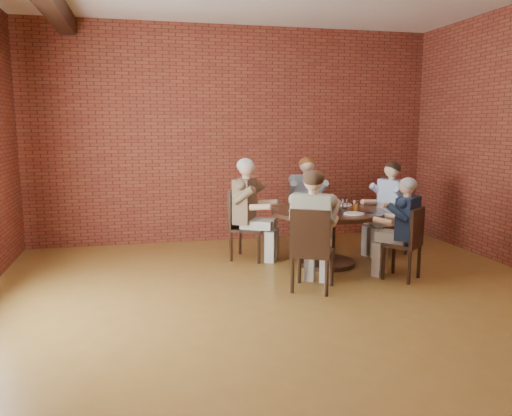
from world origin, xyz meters
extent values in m
plane|color=olive|center=(0.00, 0.00, 0.00)|extent=(7.00, 7.00, 0.00)
plane|color=brown|center=(0.00, 3.50, 1.70)|extent=(7.00, 0.00, 7.00)
cylinder|color=black|center=(0.90, 1.69, 0.03)|extent=(0.75, 0.75, 0.06)
cylinder|color=black|center=(0.90, 1.69, 0.35)|extent=(0.21, 0.21, 0.64)
cylinder|color=#331E12|center=(0.90, 1.69, 0.72)|extent=(1.50, 1.50, 0.05)
cube|color=black|center=(1.97, 2.04, 0.43)|extent=(0.54, 0.54, 0.04)
cube|color=black|center=(2.15, 2.10, 0.70)|extent=(0.17, 0.42, 0.49)
cylinder|color=black|center=(1.73, 2.16, 0.21)|extent=(0.04, 0.04, 0.41)
cylinder|color=black|center=(1.85, 1.80, 0.21)|extent=(0.04, 0.04, 0.41)
cylinder|color=black|center=(2.09, 2.27, 0.21)|extent=(0.04, 0.04, 0.41)
cylinder|color=black|center=(2.20, 1.92, 0.21)|extent=(0.04, 0.04, 0.41)
cube|color=black|center=(0.94, 2.66, 0.43)|extent=(0.47, 0.47, 0.04)
cube|color=black|center=(0.95, 2.86, 0.71)|extent=(0.45, 0.06, 0.51)
cylinder|color=black|center=(0.74, 2.47, 0.21)|extent=(0.04, 0.04, 0.41)
cylinder|color=black|center=(1.13, 2.46, 0.21)|extent=(0.04, 0.04, 0.41)
cylinder|color=black|center=(0.75, 2.86, 0.21)|extent=(0.04, 0.04, 0.41)
cylinder|color=black|center=(1.14, 2.84, 0.21)|extent=(0.04, 0.04, 0.41)
cube|color=black|center=(-0.05, 2.22, 0.43)|extent=(0.63, 0.63, 0.04)
cube|color=black|center=(-0.24, 2.33, 0.71)|extent=(0.26, 0.42, 0.53)
cylinder|color=black|center=(0.02, 1.95, 0.21)|extent=(0.04, 0.04, 0.41)
cylinder|color=black|center=(0.22, 2.30, 0.21)|extent=(0.04, 0.04, 0.41)
cylinder|color=black|center=(-0.33, 2.15, 0.21)|extent=(0.04, 0.04, 0.41)
cylinder|color=black|center=(-0.13, 2.50, 0.21)|extent=(0.04, 0.04, 0.41)
cube|color=black|center=(0.37, 0.76, 0.43)|extent=(0.60, 0.60, 0.04)
cube|color=black|center=(0.27, 0.58, 0.70)|extent=(0.40, 0.25, 0.51)
cylinder|color=black|center=(0.63, 0.83, 0.21)|extent=(0.04, 0.04, 0.41)
cylinder|color=black|center=(0.30, 1.02, 0.21)|extent=(0.04, 0.04, 0.41)
cylinder|color=black|center=(0.44, 0.49, 0.21)|extent=(0.04, 0.04, 0.41)
cylinder|color=black|center=(0.11, 0.68, 0.21)|extent=(0.04, 0.04, 0.41)
cube|color=black|center=(1.56, 0.90, 0.43)|extent=(0.54, 0.54, 0.04)
cube|color=black|center=(1.67, 0.77, 0.67)|extent=(0.32, 0.28, 0.44)
cylinder|color=black|center=(1.58, 1.13, 0.21)|extent=(0.04, 0.04, 0.41)
cylinder|color=black|center=(1.33, 0.92, 0.21)|extent=(0.04, 0.04, 0.41)
cylinder|color=black|center=(1.79, 0.88, 0.21)|extent=(0.04, 0.04, 0.41)
cylinder|color=black|center=(1.54, 0.67, 0.21)|extent=(0.04, 0.04, 0.41)
cylinder|color=white|center=(1.25, 2.03, 0.76)|extent=(0.26, 0.26, 0.01)
cylinder|color=white|center=(0.70, 2.13, 0.76)|extent=(0.26, 0.26, 0.01)
cylinder|color=white|center=(0.49, 1.68, 0.76)|extent=(0.26, 0.26, 0.01)
cylinder|color=white|center=(1.10, 1.31, 0.76)|extent=(0.26, 0.26, 0.01)
cylinder|color=white|center=(1.15, 1.71, 0.82)|extent=(0.07, 0.07, 0.14)
cylinder|color=white|center=(0.98, 1.98, 0.82)|extent=(0.07, 0.07, 0.14)
cylinder|color=white|center=(0.76, 1.95, 0.82)|extent=(0.07, 0.07, 0.14)
cylinder|color=white|center=(0.66, 1.79, 0.82)|extent=(0.07, 0.07, 0.14)
cylinder|color=white|center=(0.62, 1.60, 0.82)|extent=(0.07, 0.07, 0.14)
cylinder|color=white|center=(0.72, 1.34, 0.82)|extent=(0.07, 0.07, 0.14)
cylinder|color=white|center=(0.94, 1.52, 0.82)|extent=(0.07, 0.07, 0.14)
cylinder|color=white|center=(1.23, 1.55, 0.82)|extent=(0.07, 0.07, 0.14)
cube|color=black|center=(1.36, 1.40, 0.75)|extent=(0.13, 0.17, 0.01)
camera|label=1|loc=(-1.48, -4.44, 1.85)|focal=35.00mm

